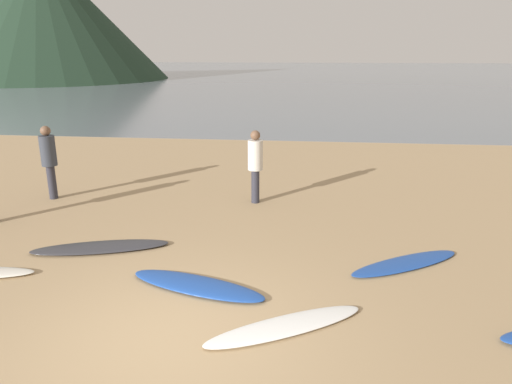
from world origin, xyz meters
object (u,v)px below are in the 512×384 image
(surfboard_4, at_px, (286,326))
(person_3, at_px, (49,156))
(person_1, at_px, (255,161))
(surfboard_2, at_px, (100,247))
(surfboard_5, at_px, (406,263))
(surfboard_3, at_px, (197,285))

(surfboard_4, height_order, person_3, person_3)
(person_1, height_order, person_3, person_3)
(person_1, distance_m, person_3, 4.94)
(person_1, bearing_deg, surfboard_4, 29.95)
(surfboard_2, relative_size, person_3, 1.38)
(surfboard_5, bearing_deg, person_3, 127.82)
(surfboard_3, relative_size, person_1, 1.31)
(surfboard_3, xyz_separation_m, surfboard_4, (1.41, -0.95, -0.01))
(surfboard_5, height_order, person_3, person_3)
(surfboard_2, distance_m, surfboard_5, 5.42)
(person_1, bearing_deg, person_3, -68.02)
(surfboard_5, bearing_deg, person_1, 101.08)
(surfboard_2, xyz_separation_m, person_3, (-2.42, 2.83, 1.00))
(surfboard_3, relative_size, surfboard_5, 1.02)
(person_1, xyz_separation_m, person_3, (-4.93, -0.23, 0.03))
(surfboard_3, relative_size, surfboard_4, 0.99)
(person_3, bearing_deg, surfboard_5, 16.85)
(surfboard_2, height_order, person_1, person_1)
(surfboard_3, distance_m, person_3, 6.16)
(surfboard_4, relative_size, person_3, 1.28)
(surfboard_3, height_order, person_3, person_3)
(surfboard_3, height_order, surfboard_4, surfboard_3)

